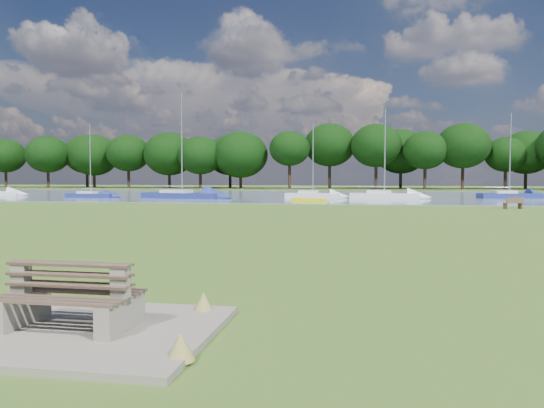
% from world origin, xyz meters
% --- Properties ---
extents(ground, '(220.00, 220.00, 0.00)m').
position_xyz_m(ground, '(0.00, 0.00, 0.00)').
color(ground, olive).
extents(river, '(220.00, 40.00, 0.10)m').
position_xyz_m(river, '(0.00, 42.00, 0.00)').
color(river, gray).
rests_on(river, ground).
extents(far_bank, '(220.00, 20.00, 0.40)m').
position_xyz_m(far_bank, '(0.00, 72.00, 0.00)').
color(far_bank, '#4C6626').
rests_on(far_bank, ground).
extents(concrete_pad, '(4.20, 3.20, 0.10)m').
position_xyz_m(concrete_pad, '(0.00, -14.00, 0.05)').
color(concrete_pad, gray).
rests_on(concrete_pad, ground).
extents(bench_pair, '(1.92, 1.15, 1.02)m').
position_xyz_m(bench_pair, '(0.00, -14.00, 0.52)').
color(bench_pair, gray).
rests_on(bench_pair, concrete_pad).
extents(riverbank_bench, '(1.44, 0.94, 0.85)m').
position_xyz_m(riverbank_bench, '(14.37, 18.36, 0.43)').
color(riverbank_bench, brown).
rests_on(riverbank_bench, ground).
extents(kayak, '(3.20, 1.81, 0.31)m').
position_xyz_m(kayak, '(-0.73, 25.28, 0.21)').
color(kayak, '#F6EF07').
rests_on(kayak, river).
extents(tree_line, '(132.07, 9.07, 10.98)m').
position_xyz_m(tree_line, '(-4.55, 68.00, 6.51)').
color(tree_line, black).
rests_on(tree_line, far_bank).
extents(sailboat_1, '(6.38, 3.09, 8.63)m').
position_xyz_m(sailboat_1, '(18.50, 36.24, 0.53)').
color(sailboat_1, navy).
rests_on(sailboat_1, river).
extents(sailboat_2, '(6.95, 2.39, 9.04)m').
position_xyz_m(sailboat_2, '(5.96, 33.53, 0.55)').
color(sailboat_2, silver).
rests_on(sailboat_2, river).
extents(sailboat_3, '(8.57, 3.71, 10.54)m').
position_xyz_m(sailboat_3, '(-14.26, 30.31, 0.57)').
color(sailboat_3, navy).
rests_on(sailboat_3, river).
extents(sailboat_4, '(5.80, 2.13, 7.63)m').
position_xyz_m(sailboat_4, '(-1.31, 34.00, 0.51)').
color(sailboat_4, silver).
rests_on(sailboat_4, river).
extents(sailboat_6, '(5.36, 1.88, 7.70)m').
position_xyz_m(sailboat_6, '(-24.16, 30.12, 0.47)').
color(sailboat_6, navy).
rests_on(sailboat_6, river).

